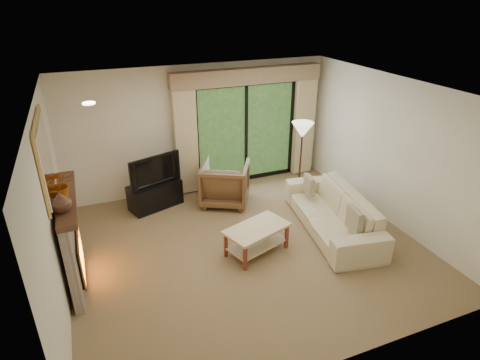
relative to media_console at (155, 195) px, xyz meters
name	(u,v)px	position (x,y,z in m)	size (l,w,h in m)	color
floor	(247,247)	(1.12, -1.95, -0.25)	(5.50, 5.50, 0.00)	olive
ceiling	(248,91)	(1.12, -1.95, 2.35)	(5.50, 5.50, 0.00)	white
wall_back	(200,129)	(1.12, 0.55, 1.05)	(5.00, 5.00, 0.00)	beige
wall_front	(344,272)	(1.12, -4.45, 1.05)	(5.00, 5.00, 0.00)	beige
wall_left	(52,209)	(-1.63, -1.95, 1.05)	(5.00, 5.00, 0.00)	beige
wall_right	(391,152)	(3.87, -1.95, 1.05)	(5.00, 5.00, 0.00)	beige
fireplace	(70,239)	(-1.51, -1.75, 0.43)	(0.24, 1.70, 1.37)	gray
mirror	(45,157)	(-1.59, -1.75, 1.70)	(0.07, 1.45, 1.02)	tan
sliding_door	(246,133)	(2.12, 0.50, 0.85)	(2.26, 0.10, 2.16)	black
curtain_left	(186,138)	(0.77, 0.39, 0.95)	(0.45, 0.18, 2.35)	#CAB585
curtain_right	(304,123)	(3.47, 0.39, 0.95)	(0.45, 0.18, 2.35)	#CAB585
cornice	(248,76)	(2.12, 0.41, 2.07)	(3.20, 0.24, 0.32)	#9A7B5A
media_console	(155,195)	(0.00, 0.00, 0.00)	(1.00, 0.45, 0.50)	black
tv	(153,169)	(0.00, 0.00, 0.55)	(1.04, 0.14, 0.60)	black
armchair	(225,183)	(1.33, -0.34, 0.17)	(0.90, 0.93, 0.84)	brown
sofa	(332,212)	(2.73, -2.00, 0.10)	(2.41, 0.94, 0.70)	beige
pillow_near	(354,220)	(2.65, -2.69, 0.34)	(0.10, 0.40, 0.40)	#4D3423
pillow_far	(309,185)	(2.65, -1.31, 0.33)	(0.09, 0.35, 0.35)	#4D3423
coffee_table	(257,240)	(1.22, -2.13, -0.02)	(1.03, 0.57, 0.46)	tan
floor_lamp	(300,160)	(2.83, -0.65, 0.54)	(0.42, 0.42, 1.58)	beige
vase	(60,201)	(-1.49, -2.19, 1.26)	(0.26, 0.26, 0.27)	#482C1D
branches	(59,185)	(-1.49, -1.86, 1.34)	(0.39, 0.34, 0.44)	#95410B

